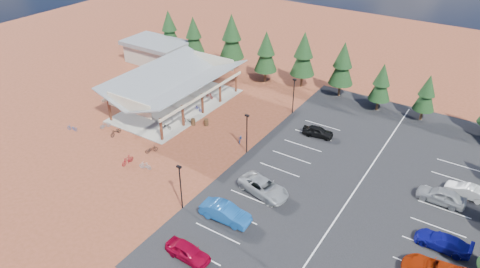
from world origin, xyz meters
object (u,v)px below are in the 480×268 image
Objects in this scene: trash_bin_1 at (206,122)px; bike_16 at (187,120)px; bike_1 at (163,100)px; bike_0 at (139,109)px; lamp_post_0 at (181,184)px; bike_pavilion at (176,81)px; car_2 at (264,187)px; car_7 at (443,242)px; bike_12 at (151,149)px; bike_8 at (116,132)px; car_4 at (318,131)px; car_0 at (188,252)px; bike_5 at (169,117)px; car_8 at (441,196)px; outbuilding at (156,51)px; car_9 at (466,191)px; bike_2 at (170,90)px; bike_11 at (128,160)px; bike_10 at (72,128)px; bike_9 at (105,125)px; bike_13 at (145,166)px; car_1 at (225,213)px; bike_14 at (240,139)px; lamp_post_2 at (294,94)px; bike_3 at (193,82)px; bike_4 at (166,126)px; bike_7 at (209,95)px; trash_bin_0 at (193,122)px; bike_6 at (198,108)px; lamp_post_1 at (247,131)px.

bike_16 is (-2.48, -0.88, -0.01)m from trash_bin_1.
bike_16 is (6.67, -2.67, -0.11)m from bike_1.
lamp_post_0 is at bearing -131.16° from bike_0.
bike_pavilion reaches higher than car_2.
bike_12 is at bearing -84.25° from car_7.
car_4 reaches higher than bike_8.
bike_5 is at bearing 46.59° from car_0.
bike_pavilion is 4.12× the size of car_8.
car_4 reaches higher than bike_1.
car_8 is (50.34, -13.02, -1.19)m from outbuilding.
bike_12 is at bearing -151.20° from bike_1.
car_9 is at bearing -72.38° from bike_5.
bike_12 is (8.88, -13.60, -0.15)m from bike_2.
car_2 reaches higher than bike_11.
car_8 is (15.72, 8.58, 0.02)m from car_2.
car_4 is 0.94× the size of car_9.
car_9 is at bearing 92.26° from bike_10.
car_9 reaches higher than bike_9.
car_0 is 25.90m from car_8.
bike_13 is at bearing -88.90° from trash_bin_1.
bike_pavilion is 11.66× the size of bike_16.
car_4 is at bearing -94.97° from car_9.
car_1 is 19.72m from car_7.
bike_12 is at bearing 84.38° from bike_10.
bike_1 is 15.43m from bike_14.
car_8 reaches higher than bike_12.
bike_9 is at bearing 20.13° from bike_12.
lamp_post_2 reaches higher than car_0.
car_9 is (36.40, 4.36, 0.17)m from bike_5.
bike_0 is at bearing -74.28° from bike_9.
bike_3 is 39.66m from car_8.
bike_8 is (-16.19, -17.68, -2.47)m from lamp_post_2.
bike_7 is (-0.62, 10.28, 0.07)m from bike_4.
bike_13 is (10.35, -9.56, -0.08)m from bike_0.
car_4 reaches higher than trash_bin_0.
bike_5 is 10.87m from bike_11.
car_7 is 1.13× the size of car_9.
car_1 is at bearing -115.88° from bike_6.
bike_16 is at bearing -57.18° from bike_12.
bike_13 is 21.82m from car_4.
lamp_post_2 is at bearing 25.02° from bike_pavilion.
lamp_post_1 is 1.00× the size of lamp_post_2.
car_9 reaches higher than bike_16.
bike_6 is at bearing -91.19° from bike_2.
car_4 is at bearing 11.89° from car_2.
trash_bin_1 is 0.19× the size of car_7.
bike_0 is 0.33× the size of car_1.
bike_16 is (-0.91, 7.94, 0.02)m from bike_12.
trash_bin_0 is at bearing -88.23° from bike_0.
bike_5 is (4.33, -10.63, -0.10)m from bike_3.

